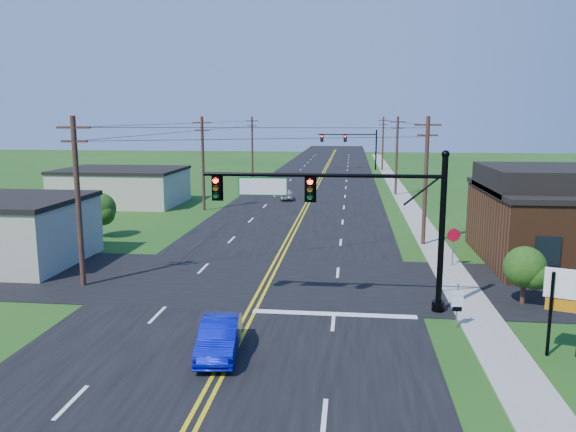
# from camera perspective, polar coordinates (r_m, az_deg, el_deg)

# --- Properties ---
(ground) EXTENTS (260.00, 260.00, 0.00)m
(ground) POSITION_cam_1_polar(r_m,az_deg,el_deg) (20.23, -7.87, -16.25)
(ground) COLOR #194112
(ground) RESTS_ON ground
(road_main) EXTENTS (16.00, 220.00, 0.04)m
(road_main) POSITION_cam_1_polar(r_m,az_deg,el_deg) (68.29, 2.49, 2.51)
(road_main) COLOR black
(road_main) RESTS_ON ground
(road_cross) EXTENTS (70.00, 10.00, 0.04)m
(road_cross) POSITION_cam_1_polar(r_m,az_deg,el_deg) (31.21, -2.42, -6.56)
(road_cross) COLOR black
(road_cross) RESTS_ON ground
(sidewalk) EXTENTS (2.00, 160.00, 0.08)m
(sidewalk) POSITION_cam_1_polar(r_m,az_deg,el_deg) (58.52, 12.11, 1.06)
(sidewalk) COLOR gray
(sidewalk) RESTS_ON ground
(signal_mast_main) EXTENTS (11.30, 0.60, 7.48)m
(signal_mast_main) POSITION_cam_1_polar(r_m,az_deg,el_deg) (25.89, 5.65, 0.69)
(signal_mast_main) COLOR black
(signal_mast_main) RESTS_ON ground
(signal_mast_far) EXTENTS (10.98, 0.60, 7.48)m
(signal_mast_far) POSITION_cam_1_polar(r_m,az_deg,el_deg) (97.65, 6.38, 7.38)
(signal_mast_far) COLOR black
(signal_mast_far) RESTS_ON ground
(cream_bldg_far) EXTENTS (12.20, 9.20, 3.70)m
(cream_bldg_far) POSITION_cam_1_polar(r_m,az_deg,el_deg) (60.79, -16.52, 2.92)
(cream_bldg_far) COLOR beige
(cream_bldg_far) RESTS_ON ground
(utility_pole_left_a) EXTENTS (1.80, 0.28, 9.00)m
(utility_pole_left_a) POSITION_cam_1_polar(r_m,az_deg,el_deg) (31.26, -20.56, 1.65)
(utility_pole_left_a) COLOR #321D17
(utility_pole_left_a) RESTS_ON ground
(utility_pole_left_b) EXTENTS (1.80, 0.28, 9.00)m
(utility_pole_left_b) POSITION_cam_1_polar(r_m,az_deg,el_deg) (54.59, -8.64, 5.48)
(utility_pole_left_b) COLOR #321D17
(utility_pole_left_b) RESTS_ON ground
(utility_pole_left_c) EXTENTS (1.80, 0.28, 9.00)m
(utility_pole_left_c) POSITION_cam_1_polar(r_m,az_deg,el_deg) (80.91, -3.66, 7.01)
(utility_pole_left_c) COLOR #321D17
(utility_pole_left_c) RESTS_ON ground
(utility_pole_right_a) EXTENTS (1.80, 0.28, 9.00)m
(utility_pole_right_a) POSITION_cam_1_polar(r_m,az_deg,el_deg) (40.10, 13.81, 3.71)
(utility_pole_right_a) COLOR #321D17
(utility_pole_right_a) RESTS_ON ground
(utility_pole_right_b) EXTENTS (1.80, 0.28, 9.00)m
(utility_pole_right_b) POSITION_cam_1_polar(r_m,az_deg,el_deg) (65.89, 10.98, 6.17)
(utility_pole_right_b) COLOR #321D17
(utility_pole_right_b) RESTS_ON ground
(utility_pole_right_c) EXTENTS (1.80, 0.28, 9.00)m
(utility_pole_right_c) POSITION_cam_1_polar(r_m,az_deg,el_deg) (95.78, 9.61, 7.35)
(utility_pole_right_c) COLOR #321D17
(utility_pole_right_c) RESTS_ON ground
(tree_right_back) EXTENTS (3.00, 3.00, 4.10)m
(tree_right_back) POSITION_cam_1_polar(r_m,az_deg,el_deg) (45.44, 20.84, 1.35)
(tree_right_back) COLOR #321D17
(tree_right_back) RESTS_ON ground
(shrub_corner) EXTENTS (2.00, 2.00, 2.86)m
(shrub_corner) POSITION_cam_1_polar(r_m,az_deg,el_deg) (29.18, 22.93, -4.82)
(shrub_corner) COLOR #321D17
(shrub_corner) RESTS_ON ground
(tree_left) EXTENTS (2.40, 2.40, 3.37)m
(tree_left) POSITION_cam_1_polar(r_m,az_deg,el_deg) (44.25, -18.57, 0.70)
(tree_left) COLOR #321D17
(tree_left) RESTS_ON ground
(blue_car) EXTENTS (1.86, 4.19, 1.34)m
(blue_car) POSITION_cam_1_polar(r_m,az_deg,el_deg) (21.90, -6.99, -12.20)
(blue_car) COLOR #0710AC
(blue_car) RESTS_ON ground
(distant_car) EXTENTS (1.96, 3.67, 1.19)m
(distant_car) POSITION_cam_1_polar(r_m,az_deg,el_deg) (61.30, -0.19, 2.20)
(distant_car) COLOR #BABAC0
(distant_car) RESTS_ON ground
(route_sign) EXTENTS (0.49, 0.09, 1.96)m
(route_sign) POSITION_cam_1_polar(r_m,az_deg,el_deg) (25.21, 16.83, -8.40)
(route_sign) COLOR slate
(route_sign) RESTS_ON ground
(stop_sign) EXTENTS (0.84, 0.17, 2.38)m
(stop_sign) POSITION_cam_1_polar(r_m,az_deg,el_deg) (35.11, 16.46, -2.25)
(stop_sign) COLOR slate
(stop_sign) RESTS_ON ground
(pylon_sign) EXTENTS (1.63, 0.75, 3.37)m
(pylon_sign) POSITION_cam_1_polar(r_m,az_deg,el_deg) (23.42, 26.52, -7.08)
(pylon_sign) COLOR black
(pylon_sign) RESTS_ON ground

